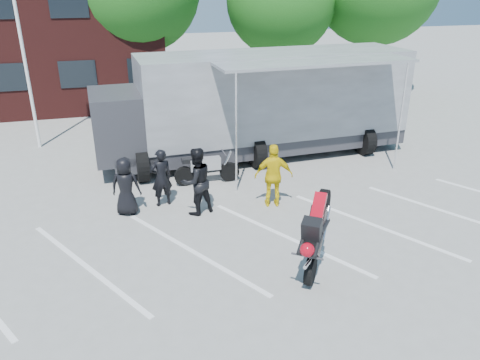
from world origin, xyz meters
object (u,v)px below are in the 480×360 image
spectator_leather_b (161,178)px  tree_mid (281,1)px  spectator_hivis (274,176)px  spectator_leather_c (196,181)px  transporter_truck (260,155)px  spectator_leather_a (126,186)px  flagpole (23,7)px  parked_motorcycle (207,183)px  stunt_bike_rider (317,268)px

spectator_leather_b → tree_mid: bearing=-135.0°
spectator_hivis → spectator_leather_c: bearing=10.2°
transporter_truck → spectator_leather_a: transporter_truck is taller
flagpole → tree_mid: bearing=24.0°
tree_mid → parked_motorcycle: 12.79m
stunt_bike_rider → tree_mid: bearing=110.0°
tree_mid → transporter_truck: (-3.61, -8.13, -4.94)m
spectator_leather_b → transporter_truck: bearing=-152.3°
parked_motorcycle → spectator_leather_a: size_ratio=1.30×
transporter_truck → spectator_leather_a: size_ratio=7.13×
transporter_truck → parked_motorcycle: (-2.40, -2.02, 0.00)m
spectator_leather_a → spectator_leather_c: (1.84, -0.48, 0.13)m
tree_mid → spectator_leather_c: 14.37m
spectator_hivis → transporter_truck: bearing=-89.6°
tree_mid → spectator_leather_b: bearing=-123.7°
spectator_leather_a → spectator_hivis: spectator_hivis is taller
tree_mid → spectator_leather_a: size_ratio=4.77×
spectator_leather_a → spectator_leather_c: bearing=-179.1°
tree_mid → parked_motorcycle: tree_mid is taller
flagpole → spectator_leather_c: 9.36m
spectator_hivis → flagpole: bearing=-33.8°
spectator_hivis → spectator_leather_a: bearing=4.7°
flagpole → spectator_hivis: bearing=-47.0°
flagpole → spectator_hivis: (6.70, -7.19, -4.15)m
stunt_bike_rider → spectator_leather_c: 4.06m
transporter_truck → stunt_bike_rider: 7.39m
flagpole → spectator_leather_b: 8.45m
spectator_leather_a → spectator_leather_c: spectator_leather_c is taller
parked_motorcycle → spectator_leather_b: size_ratio=1.26×
parked_motorcycle → stunt_bike_rider: size_ratio=1.02×
tree_mid → transporter_truck: bearing=-114.0°
spectator_leather_b → spectator_leather_c: spectator_leather_c is taller
tree_mid → stunt_bike_rider: bearing=-106.7°
transporter_truck → spectator_leather_b: transporter_truck is taller
transporter_truck → spectator_hivis: (-0.93, -4.06, 0.91)m
flagpole → spectator_leather_a: size_ratio=4.96×
flagpole → spectator_leather_c: bearing=-57.2°
flagpole → spectator_leather_a: 8.29m
parked_motorcycle → flagpole: bearing=46.7°
stunt_bike_rider → flagpole: bearing=159.0°
transporter_truck → parked_motorcycle: size_ratio=5.49×
spectator_leather_c → transporter_truck: bearing=-148.5°
flagpole → transporter_truck: bearing=-22.3°
spectator_leather_b → spectator_hivis: spectator_hivis is taller
transporter_truck → spectator_leather_a: bearing=-147.5°
tree_mid → spectator_leather_b: 14.21m
parked_motorcycle → spectator_leather_b: (-1.53, -1.17, 0.83)m
stunt_bike_rider → spectator_hivis: spectator_hivis is taller
parked_motorcycle → spectator_leather_b: 2.10m
flagpole → spectator_leather_a: flagpole is taller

